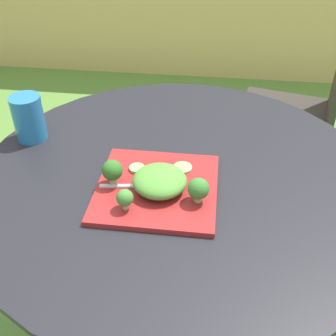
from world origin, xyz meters
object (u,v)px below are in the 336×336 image
Objects in this scene: salad_plate at (157,188)px; fork at (137,186)px; patio_chair at (308,101)px; drinking_glass at (29,120)px.

fork reaches higher than salad_plate.
fork is (-0.05, -0.01, 0.01)m from salad_plate.
patio_chair is 3.01× the size of salad_plate.
fork is at bearing -121.07° from patio_chair.
drinking_glass is at bearing -140.32° from patio_chair.
drinking_glass is 0.41m from fork.
drinking_glass reaches higher than fork.
patio_chair is at bearing 60.79° from salad_plate.
salad_plate is (-0.55, -0.99, 0.23)m from patio_chair.
drinking_glass is 0.87× the size of fork.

